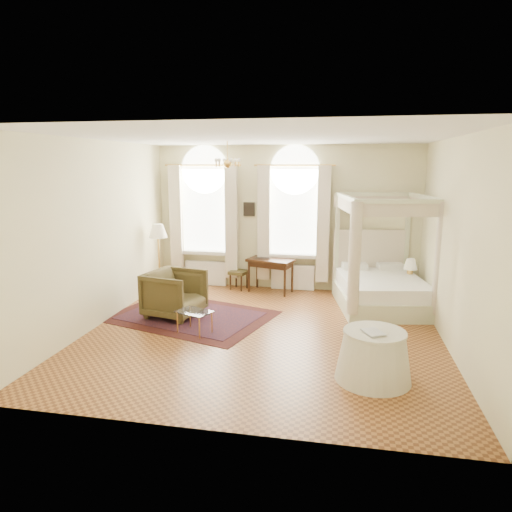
{
  "coord_description": "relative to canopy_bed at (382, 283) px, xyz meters",
  "views": [
    {
      "loc": [
        1.28,
        -7.36,
        2.88
      ],
      "look_at": [
        -0.2,
        0.4,
        1.28
      ],
      "focal_mm": 32.0,
      "sensor_mm": 36.0,
      "label": 1
    }
  ],
  "objects": [
    {
      "name": "oriental_rug",
      "position": [
        -3.63,
        -1.24,
        -0.51
      ],
      "size": [
        3.42,
        2.87,
        0.01
      ],
      "color": "#3D130E",
      "rests_on": "ground"
    },
    {
      "name": "writing_desk",
      "position": [
        -2.39,
        0.73,
        0.14
      ],
      "size": [
        1.13,
        0.81,
        0.77
      ],
      "color": "#321E0D",
      "rests_on": "ground"
    },
    {
      "name": "window_left",
      "position": [
        -4.01,
        1.01,
        0.97
      ],
      "size": [
        1.62,
        0.27,
        3.29
      ],
      "color": "white",
      "rests_on": "room_walls"
    },
    {
      "name": "window_right",
      "position": [
        -1.91,
        1.01,
        0.97
      ],
      "size": [
        1.62,
        0.27,
        3.29
      ],
      "color": "white",
      "rests_on": "room_walls"
    },
    {
      "name": "floor_lamp",
      "position": [
        -4.81,
        0.13,
        0.83
      ],
      "size": [
        0.41,
        0.41,
        1.58
      ],
      "color": "gold",
      "rests_on": "ground"
    },
    {
      "name": "chandelier",
      "position": [
        -3.01,
        -0.67,
        2.39
      ],
      "size": [
        0.51,
        0.45,
        0.5
      ],
      "color": "gold",
      "rests_on": "room_walls"
    },
    {
      "name": "side_table",
      "position": [
        -0.34,
        -3.29,
        -0.18
      ],
      "size": [
        1.02,
        1.02,
        0.7
      ],
      "color": "beige",
      "rests_on": "ground"
    },
    {
      "name": "ground",
      "position": [
        -2.11,
        -1.87,
        -0.52
      ],
      "size": [
        6.0,
        6.0,
        0.0
      ],
      "primitive_type": "plane",
      "color": "#9A5F2C",
      "rests_on": "ground"
    },
    {
      "name": "canopy_bed",
      "position": [
        0.0,
        0.0,
        0.0
      ],
      "size": [
        2.05,
        2.37,
        2.28
      ],
      "color": "beige",
      "rests_on": "ground"
    },
    {
      "name": "coffee_table",
      "position": [
        -3.27,
        -2.07,
        -0.16
      ],
      "size": [
        0.69,
        0.6,
        0.39
      ],
      "color": "silver",
      "rests_on": "ground"
    },
    {
      "name": "room_walls",
      "position": [
        -2.11,
        -1.87,
        1.46
      ],
      "size": [
        6.0,
        6.0,
        6.0
      ],
      "color": "beige",
      "rests_on": "ground"
    },
    {
      "name": "nightstand_lamp",
      "position": [
        0.6,
        0.47,
        0.29
      ],
      "size": [
        0.28,
        0.28,
        0.41
      ],
      "color": "gold",
      "rests_on": "nightstand"
    },
    {
      "name": "wall_pictures",
      "position": [
        -2.02,
        1.1,
        1.37
      ],
      "size": [
        2.54,
        0.03,
        0.39
      ],
      "color": "black",
      "rests_on": "room_walls"
    },
    {
      "name": "laptop",
      "position": [
        -2.59,
        0.77,
        0.26
      ],
      "size": [
        0.38,
        0.28,
        0.03
      ],
      "primitive_type": "imported",
      "rotation": [
        0.0,
        0.0,
        3.3
      ],
      "color": "black",
      "rests_on": "writing_desk"
    },
    {
      "name": "armchair",
      "position": [
        -3.92,
        -1.29,
        -0.07
      ],
      "size": [
        1.16,
        1.14,
        0.89
      ],
      "primitive_type": "imported",
      "rotation": [
        0.0,
        0.0,
        1.36
      ],
      "color": "#41371C",
      "rests_on": "ground"
    },
    {
      "name": "stool",
      "position": [
        -3.16,
        0.83,
        -0.15
      ],
      "size": [
        0.47,
        0.47,
        0.44
      ],
      "color": "#43391C",
      "rests_on": "ground"
    },
    {
      "name": "book",
      "position": [
        -0.47,
        -3.43,
        0.19
      ],
      "size": [
        0.33,
        0.37,
        0.03
      ],
      "primitive_type": "imported",
      "rotation": [
        0.0,
        0.0,
        0.47
      ],
      "color": "black",
      "rests_on": "side_table"
    },
    {
      "name": "nightstand",
      "position": [
        0.59,
        0.42,
        -0.25
      ],
      "size": [
        0.4,
        0.37,
        0.54
      ],
      "primitive_type": "cube",
      "rotation": [
        0.0,
        0.0,
        0.07
      ],
      "color": "#321E0D",
      "rests_on": "ground"
    }
  ]
}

